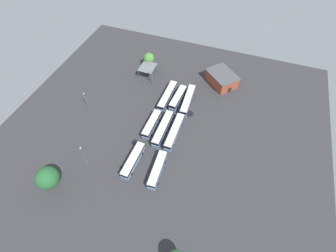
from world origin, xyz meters
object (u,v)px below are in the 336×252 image
(bus_row2_slot0, at_px, (133,160))
(bus_row0_slot2, at_px, (188,100))
(bus_row1_slot1, at_px, (163,128))
(tree_northeast, at_px, (149,58))
(lamp_post_near_entrance, at_px, (86,101))
(lamp_post_by_building, at_px, (84,156))
(tree_northwest, at_px, (47,178))
(bus_row0_slot1, at_px, (178,98))
(bus_row0_slot0, at_px, (168,96))
(bus_row2_slot2, at_px, (157,170))
(lamp_post_far_corner, at_px, (152,76))
(bus_row1_slot2, at_px, (174,132))
(bus_row1_slot0, at_px, (152,124))
(maintenance_shelter, at_px, (148,67))
(depot_building, at_px, (222,79))

(bus_row2_slot0, bearing_deg, bus_row0_slot2, 164.95)
(bus_row1_slot1, bearing_deg, tree_northeast, -149.98)
(lamp_post_near_entrance, bearing_deg, lamp_post_by_building, 30.38)
(bus_row0_slot2, xyz_separation_m, tree_northwest, (46.75, -27.21, 4.12))
(bus_row0_slot1, height_order, bus_row1_slot1, same)
(bus_row0_slot0, xyz_separation_m, bus_row2_slot2, (31.31, 8.04, -0.00))
(lamp_post_far_corner, relative_size, tree_northwest, 0.86)
(bus_row2_slot0, relative_size, lamp_post_by_building, 1.37)
(bus_row0_slot1, height_order, tree_northeast, tree_northeast)
(bus_row0_slot0, distance_m, lamp_post_by_building, 38.83)
(bus_row1_slot2, bearing_deg, tree_northwest, -41.66)
(bus_row0_slot0, bearing_deg, bus_row1_slot1, 14.19)
(bus_row1_slot0, xyz_separation_m, lamp_post_by_building, (20.88, -13.43, 3.29))
(lamp_post_far_corner, bearing_deg, bus_row0_slot2, 71.73)
(bus_row0_slot0, bearing_deg, lamp_post_by_building, -20.93)
(tree_northeast, bearing_deg, bus_row0_slot2, 55.12)
(bus_row1_slot0, height_order, maintenance_shelter, maintenance_shelter)
(bus_row0_slot0, distance_m, bus_row1_slot0, 15.25)
(lamp_post_far_corner, bearing_deg, bus_row1_slot2, 38.09)
(bus_row0_slot1, xyz_separation_m, bus_row0_slot2, (-0.07, 3.95, 0.00))
(bus_row0_slot0, relative_size, bus_row1_slot0, 1.25)
(maintenance_shelter, xyz_separation_m, lamp_post_near_entrance, (26.03, -13.31, 0.48))
(bus_row2_slot2, relative_size, tree_northeast, 1.80)
(bus_row2_slot0, distance_m, lamp_post_far_corner, 37.74)
(bus_row1_slot1, relative_size, tree_northwest, 1.61)
(bus_row0_slot1, distance_m, maintenance_shelter, 20.00)
(bus_row0_slot2, height_order, lamp_post_far_corner, lamp_post_far_corner)
(lamp_post_far_corner, relative_size, tree_northeast, 1.15)
(bus_row1_slot0, distance_m, lamp_post_by_building, 25.05)
(bus_row0_slot2, distance_m, bus_row1_slot2, 15.99)
(bus_row0_slot0, relative_size, bus_row1_slot1, 1.00)
(bus_row1_slot1, bearing_deg, bus_row1_slot2, 90.71)
(bus_row0_slot2, relative_size, tree_northeast, 2.17)
(bus_row0_slot0, bearing_deg, tree_northwest, -22.44)
(bus_row0_slot0, bearing_deg, bus_row0_slot2, 92.75)
(bus_row2_slot2, bearing_deg, tree_northeast, -154.69)
(bus_row0_slot2, bearing_deg, bus_row2_slot2, -0.03)
(depot_building, distance_m, lamp_post_near_entrance, 53.78)
(bus_row0_slot2, height_order, bus_row1_slot1, same)
(depot_building, bearing_deg, bus_row1_slot1, -23.38)
(bus_row0_slot0, xyz_separation_m, tree_northeast, (-15.99, -14.32, 2.80))
(bus_row0_slot0, distance_m, lamp_post_near_entrance, 30.32)
(maintenance_shelter, bearing_deg, bus_row1_slot2, 38.46)
(tree_northeast, bearing_deg, depot_building, 90.06)
(bus_row0_slot0, xyz_separation_m, tree_northwest, (46.36, -19.15, 4.12))
(bus_row0_slot1, bearing_deg, lamp_post_far_corner, -113.66)
(bus_row1_slot0, bearing_deg, bus_row0_slot0, 178.52)
(bus_row1_slot1, distance_m, bus_row2_slot2, 16.18)
(tree_northwest, bearing_deg, lamp_post_far_corner, 168.63)
(lamp_post_far_corner, xyz_separation_m, tree_northwest, (52.26, -10.51, 1.49))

